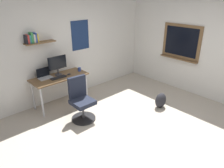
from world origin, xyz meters
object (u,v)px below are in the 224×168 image
at_px(office_chair, 81,102).
at_px(keyboard, 58,77).
at_px(laptop, 45,76).
at_px(backpack, 161,100).
at_px(monitor_primary, 57,64).
at_px(coffee_mug, 79,69).
at_px(computer_mouse, 69,74).
at_px(desk, 60,80).

xyz_separation_m(office_chair, keyboard, (-0.07, 0.79, 0.35)).
distance_m(office_chair, laptop, 1.12).
distance_m(keyboard, backpack, 2.48).
xyz_separation_m(monitor_primary, coffee_mug, (0.52, -0.12, -0.22)).
bearing_deg(computer_mouse, office_chair, -105.18).
height_order(keyboard, coffee_mug, coffee_mug).
bearing_deg(desk, monitor_primary, 70.68).
distance_m(office_chair, keyboard, 0.86).
relative_size(office_chair, coffee_mug, 10.33).
bearing_deg(coffee_mug, desk, 177.62).
height_order(laptop, keyboard, laptop).
bearing_deg(laptop, computer_mouse, -22.87).
xyz_separation_m(desk, keyboard, (-0.07, -0.07, 0.09)).
bearing_deg(backpack, monitor_primary, 131.82).
distance_m(office_chair, computer_mouse, 0.89).
bearing_deg(backpack, coffee_mug, 123.04).
height_order(monitor_primary, computer_mouse, monitor_primary).
distance_m(office_chair, backpack, 1.91).
xyz_separation_m(monitor_primary, backpack, (1.64, -1.84, -0.83)).
bearing_deg(coffee_mug, office_chair, -123.67).
bearing_deg(monitor_primary, keyboard, -120.58).
xyz_separation_m(desk, laptop, (-0.30, 0.14, 0.14)).
relative_size(keyboard, backpack, 1.01).
height_order(desk, monitor_primary, monitor_primary).
relative_size(desk, coffee_mug, 14.30).
bearing_deg(backpack, keyboard, 136.21).
height_order(office_chair, coffee_mug, office_chair).
height_order(keyboard, backpack, keyboard).
bearing_deg(monitor_primary, desk, -109.32).
xyz_separation_m(computer_mouse, coffee_mug, (0.34, 0.05, 0.03)).
distance_m(keyboard, computer_mouse, 0.28).
distance_m(desk, laptop, 0.36).
bearing_deg(coffee_mug, computer_mouse, -171.72).
distance_m(laptop, computer_mouse, 0.56).
distance_m(monitor_primary, backpack, 2.60).
relative_size(computer_mouse, coffee_mug, 1.13).
xyz_separation_m(laptop, backpack, (1.97, -1.88, -0.62)).
xyz_separation_m(desk, backpack, (1.68, -1.74, -0.48)).
distance_m(keyboard, coffee_mug, 0.63).
height_order(monitor_primary, coffee_mug, monitor_primary).
distance_m(desk, coffee_mug, 0.57).
distance_m(monitor_primary, computer_mouse, 0.35).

